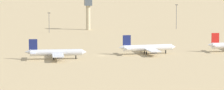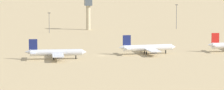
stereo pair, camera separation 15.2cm
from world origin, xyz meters
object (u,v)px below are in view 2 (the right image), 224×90
Objects in this scene: control_tower at (88,11)px; light_pole_west at (49,21)px; parked_jet_navy_3 at (147,48)px; light_pole_mid at (176,15)px; parked_jet_navy_2 at (55,53)px.

control_tower reaches higher than light_pole_west.
light_pole_mid reaches higher than parked_jet_navy_3.
parked_jet_navy_3 is 137.27m from light_pole_mid.
light_pole_mid reaches higher than light_pole_west.
parked_jet_navy_3 is at bearing -114.37° from light_pole_mid.
parked_jet_navy_2 is 170.16m from light_pole_mid.
parked_jet_navy_2 is 1.71× the size of light_pole_mid.
control_tower reaches higher than parked_jet_navy_3.
parked_jet_navy_2 is 0.99× the size of parked_jet_navy_3.
light_pole_mid is (65.07, -7.34, -3.40)m from control_tower.
light_pole_west is (10.65, 125.83, 4.89)m from parked_jet_navy_2.
light_pole_mid is at bearing 57.18° from parked_jet_navy_2.
control_tower is at bearing 25.67° from light_pole_west.
parked_jet_navy_2 is 126.37m from light_pole_west.
light_pole_west is 0.78× the size of light_pole_mid.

